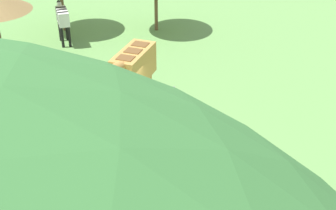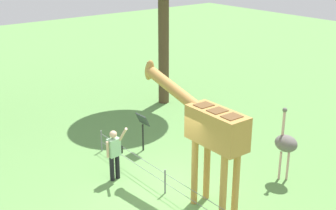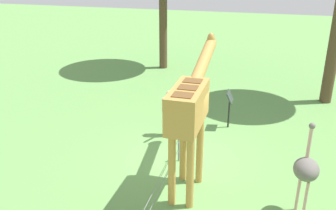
{
  "view_description": "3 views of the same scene",
  "coord_description": "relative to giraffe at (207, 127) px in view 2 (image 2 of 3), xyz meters",
  "views": [
    {
      "loc": [
        9.15,
        4.19,
        7.83
      ],
      "look_at": [
        -0.51,
        0.9,
        1.84
      ],
      "focal_mm": 48.53,
      "sensor_mm": 36.0,
      "label": 1
    },
    {
      "loc": [
        -8.73,
        6.92,
        6.72
      ],
      "look_at": [
        0.65,
        -0.52,
        2.34
      ],
      "focal_mm": 47.87,
      "sensor_mm": 36.0,
      "label": 2
    },
    {
      "loc": [
        -9.23,
        -2.03,
        5.64
      ],
      "look_at": [
        -0.46,
        0.3,
        1.93
      ],
      "focal_mm": 39.88,
      "sensor_mm": 36.0,
      "label": 3
    }
  ],
  "objects": [
    {
      "name": "wire_fence",
      "position": [
        1.08,
        0.53,
        -1.85
      ],
      "size": [
        7.05,
        0.05,
        0.75
      ],
      "color": "slate",
      "rests_on": "ground_plane"
    },
    {
      "name": "ostrich",
      "position": [
        -0.47,
        -2.74,
        -1.08
      ],
      "size": [
        0.7,
        0.56,
        2.25
      ],
      "color": "#CC9E93",
      "rests_on": "ground_plane"
    },
    {
      "name": "visitor",
      "position": [
        2.65,
        1.2,
        -1.35
      ],
      "size": [
        0.58,
        0.58,
        1.75
      ],
      "color": "black",
      "rests_on": "ground_plane"
    },
    {
      "name": "ground_plane",
      "position": [
        1.08,
        0.43,
        -2.25
      ],
      "size": [
        60.0,
        60.0,
        0.0
      ],
      "primitive_type": "plane",
      "color": "#60934C"
    },
    {
      "name": "info_sign",
      "position": [
        3.75,
        -0.6,
        -1.3
      ],
      "size": [
        0.56,
        0.21,
        1.32
      ],
      "color": "black",
      "rests_on": "ground_plane"
    },
    {
      "name": "giraffe",
      "position": [
        0.0,
        0.0,
        0.0
      ],
      "size": [
        3.98,
        0.74,
        3.54
      ],
      "color": "#BC8942",
      "rests_on": "ground_plane"
    }
  ]
}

